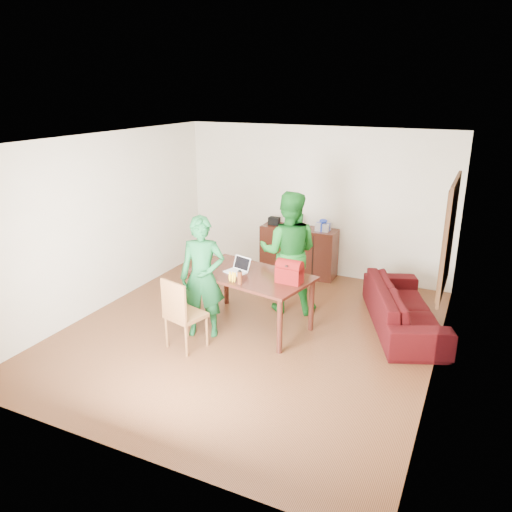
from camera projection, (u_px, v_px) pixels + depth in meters
The scene contains 10 objects.
room at pixel (254, 243), 6.84m from camera, with size 5.20×5.70×2.90m.
table at pixel (250, 281), 7.13m from camera, with size 1.89×1.29×0.81m.
chair at pixel (186, 327), 6.66m from camera, with size 0.55×0.54×1.00m.
person_near at pixel (203, 277), 6.85m from camera, with size 0.63×0.41×1.71m, color #135627.
person_far at pixel (289, 252), 7.61m from camera, with size 0.92×0.71×1.89m, color #16641C.
laptop at pixel (235, 270), 7.13m from camera, with size 0.35×0.29×0.21m.
bananas at pixel (232, 280), 6.80m from camera, with size 0.15×0.09×0.06m, color yellow, non-canonical shape.
bottle at pixel (240, 277), 6.71m from camera, with size 0.07×0.07×0.20m, color #5A2814.
red_bag at pixel (289, 274), 6.74m from camera, with size 0.35×0.20×0.26m, color maroon.
sofa at pixel (404, 307), 7.22m from camera, with size 2.14×0.84×0.62m, color #380807.
Camera 1 is at (2.81, -5.78, 3.34)m, focal length 35.00 mm.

